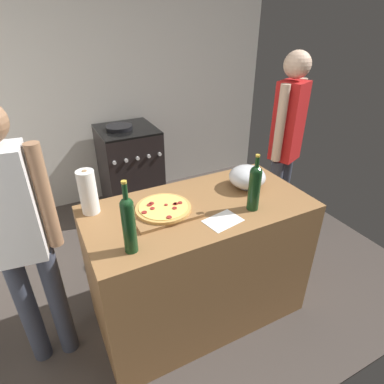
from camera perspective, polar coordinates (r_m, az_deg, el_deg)
ground_plane at (r=3.11m, az=-4.95°, el=-10.77°), size 3.83×3.27×0.02m
kitchen_wall_rear at (r=3.78m, az=-14.41°, el=17.94°), size 3.83×0.10×2.60m
counter at (r=2.29m, az=1.17°, el=-12.44°), size 1.43×0.72×0.93m
cutting_board at (r=1.95m, az=-5.10°, el=-3.35°), size 0.40×0.32×0.02m
pizza at (r=1.94m, az=-5.13°, el=-2.84°), size 0.34×0.34×0.03m
mixing_bowl at (r=2.22m, az=9.81°, el=2.67°), size 0.25×0.25×0.15m
paper_towel_roll at (r=1.98m, az=-18.03°, el=-0.02°), size 0.10×0.10×0.28m
wine_bottle_green at (r=1.59m, az=-11.23°, el=-5.35°), size 0.07×0.07×0.40m
wine_bottle_dark at (r=1.94m, az=11.09°, el=1.05°), size 0.07×0.07×0.36m
recipe_sheet at (r=1.88m, az=5.54°, el=-5.11°), size 0.23×0.19×0.00m
stove at (r=3.66m, az=-10.96°, el=4.21°), size 0.60×0.64×0.97m
person_in_stripes at (r=1.93m, az=-28.34°, el=-6.54°), size 0.40×0.23×1.67m
person_in_red at (r=2.90m, az=16.36°, el=8.57°), size 0.36×0.27×1.75m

